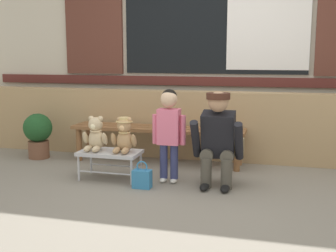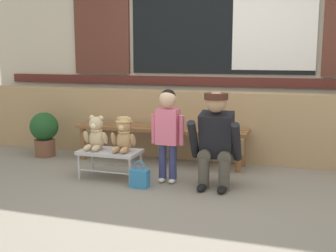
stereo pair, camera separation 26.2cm
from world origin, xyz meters
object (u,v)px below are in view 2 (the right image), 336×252
at_px(teddy_bear_plain, 96,134).
at_px(adult_crouching, 217,139).
at_px(small_display_bench, 110,153).
at_px(wooden_bench_long, 160,132).
at_px(potted_plant, 44,132).
at_px(handbag_on_ground, 140,178).
at_px(teddy_bear_with_hat, 124,135).
at_px(child_standing, 168,125).

height_order(teddy_bear_plain, adult_crouching, adult_crouching).
distance_m(small_display_bench, teddy_bear_plain, 0.25).
xyz_separation_m(wooden_bench_long, potted_plant, (-1.53, -0.15, -0.05)).
xyz_separation_m(wooden_bench_long, handbag_on_ground, (0.13, -0.99, -0.28)).
xyz_separation_m(teddy_bear_with_hat, child_standing, (0.47, 0.04, 0.12)).
bearing_deg(potted_plant, wooden_bench_long, 5.65).
xyz_separation_m(wooden_bench_long, teddy_bear_plain, (-0.45, -0.78, 0.09)).
bearing_deg(child_standing, teddy_bear_plain, -177.01).
bearing_deg(small_display_bench, child_standing, 3.87).
height_order(small_display_bench, adult_crouching, adult_crouching).
xyz_separation_m(child_standing, potted_plant, (-1.87, 0.59, -0.27)).
bearing_deg(child_standing, potted_plant, 162.50).
distance_m(wooden_bench_long, teddy_bear_plain, 0.91).
distance_m(teddy_bear_with_hat, adult_crouching, 0.98).
height_order(small_display_bench, teddy_bear_plain, teddy_bear_plain).
relative_size(teddy_bear_with_hat, adult_crouching, 0.38).
height_order(teddy_bear_plain, child_standing, child_standing).
xyz_separation_m(wooden_bench_long, teddy_bear_with_hat, (-0.13, -0.78, 0.10)).
xyz_separation_m(wooden_bench_long, adult_crouching, (0.85, -0.74, 0.11)).
relative_size(wooden_bench_long, handbag_on_ground, 7.72).
xyz_separation_m(adult_crouching, potted_plant, (-2.37, 0.58, -0.16)).
relative_size(small_display_bench, teddy_bear_plain, 1.76).
height_order(child_standing, adult_crouching, child_standing).
bearing_deg(teddy_bear_with_hat, small_display_bench, -179.23).
relative_size(child_standing, adult_crouching, 1.01).
xyz_separation_m(wooden_bench_long, small_display_bench, (-0.29, -0.78, -0.11)).
bearing_deg(wooden_bench_long, small_display_bench, -110.42).
distance_m(wooden_bench_long, teddy_bear_with_hat, 0.80).
bearing_deg(teddy_bear_plain, adult_crouching, 1.98).
relative_size(teddy_bear_with_hat, handbag_on_ground, 1.34).
xyz_separation_m(adult_crouching, handbag_on_ground, (-0.72, -0.26, -0.38)).
xyz_separation_m(teddy_bear_with_hat, handbag_on_ground, (0.26, -0.21, -0.38)).
bearing_deg(teddy_bear_with_hat, handbag_on_ground, -39.09).
height_order(teddy_bear_plain, handbag_on_ground, teddy_bear_plain).
relative_size(wooden_bench_long, teddy_bear_with_hat, 5.78).
xyz_separation_m(teddy_bear_plain, adult_crouching, (1.30, 0.04, 0.02)).
relative_size(small_display_bench, handbag_on_ground, 2.35).
height_order(wooden_bench_long, child_standing, child_standing).
distance_m(handbag_on_ground, potted_plant, 1.87).
bearing_deg(teddy_bear_plain, handbag_on_ground, -20.06).
height_order(wooden_bench_long, potted_plant, potted_plant).
bearing_deg(child_standing, handbag_on_ground, -129.14).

